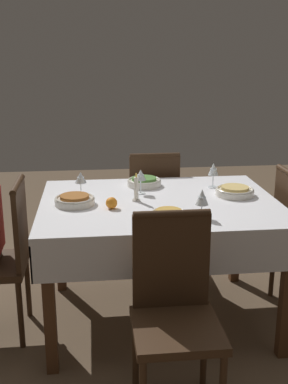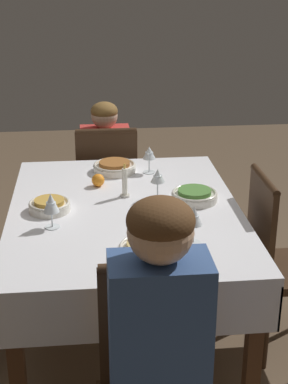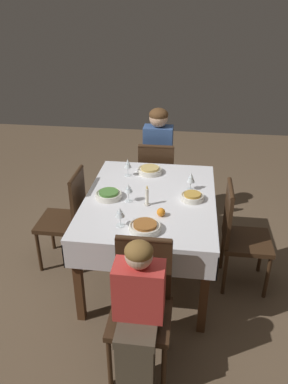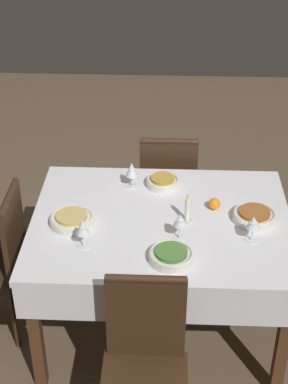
{
  "view_description": "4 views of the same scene",
  "coord_description": "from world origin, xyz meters",
  "views": [
    {
      "loc": [
        -0.38,
        -2.64,
        1.6
      ],
      "look_at": [
        -0.09,
        -0.03,
        0.84
      ],
      "focal_mm": 45.0,
      "sensor_mm": 36.0,
      "label": 1
    },
    {
      "loc": [
        2.46,
        -0.16,
        1.85
      ],
      "look_at": [
        0.03,
        0.09,
        0.86
      ],
      "focal_mm": 55.0,
      "sensor_mm": 36.0,
      "label": 2
    },
    {
      "loc": [
        -2.66,
        -0.29,
        2.22
      ],
      "look_at": [
        -0.03,
        0.05,
        0.83
      ],
      "focal_mm": 35.0,
      "sensor_mm": 36.0,
      "label": 3
    },
    {
      "loc": [
        -0.02,
        2.53,
        2.57
      ],
      "look_at": [
        0.09,
        0.01,
        0.95
      ],
      "focal_mm": 55.0,
      "sensor_mm": 36.0,
      "label": 4
    }
  ],
  "objects": [
    {
      "name": "wine_glass_west",
      "position": [
        -0.45,
        0.16,
        0.87
      ],
      "size": [
        0.07,
        0.07,
        0.15
      ],
      "color": "white",
      "rests_on": "dining_table"
    },
    {
      "name": "person_child_red",
      "position": [
        -1.06,
        -0.05,
        0.56
      ],
      "size": [
        0.33,
        0.3,
        1.03
      ],
      "rotation": [
        0.0,
        0.0,
        -1.57
      ],
      "color": "#4C4233",
      "rests_on": "ground_plane"
    },
    {
      "name": "bowl_east",
      "position": [
        0.47,
        0.06,
        0.8
      ],
      "size": [
        0.23,
        0.23,
        0.06
      ],
      "color": "silver",
      "rests_on": "dining_table"
    },
    {
      "name": "wine_glass_east",
      "position": [
        0.38,
        0.25,
        0.88
      ],
      "size": [
        0.07,
        0.07,
        0.16
      ],
      "color": "white",
      "rests_on": "dining_table"
    },
    {
      "name": "bowl_west",
      "position": [
        -0.49,
        -0.02,
        0.8
      ],
      "size": [
        0.23,
        0.23,
        0.06
      ],
      "color": "silver",
      "rests_on": "dining_table"
    },
    {
      "name": "candle_centerpiece",
      "position": [
        -0.13,
        0.01,
        0.83
      ],
      "size": [
        0.05,
        0.05,
        0.17
      ],
      "color": "beige",
      "rests_on": "dining_table"
    },
    {
      "name": "chair_north",
      "position": [
        0.06,
        0.74,
        0.5
      ],
      "size": [
        0.39,
        0.39,
        0.92
      ],
      "rotation": [
        0.0,
        0.0,
        3.14
      ],
      "color": "#382314",
      "rests_on": "ground_plane"
    },
    {
      "name": "bowl_south",
      "position": [
        -0.0,
        -0.34,
        0.8
      ],
      "size": [
        0.19,
        0.19,
        0.06
      ],
      "color": "silver",
      "rests_on": "dining_table"
    },
    {
      "name": "bowl_north",
      "position": [
        -0.05,
        0.33,
        0.8
      ],
      "size": [
        0.22,
        0.22,
        0.06
      ],
      "color": "silver",
      "rests_on": "dining_table"
    },
    {
      "name": "chair_east",
      "position": [
        0.9,
        0.03,
        0.5
      ],
      "size": [
        0.39,
        0.39,
        0.92
      ],
      "rotation": [
        0.0,
        0.0,
        1.57
      ],
      "color": "#382314",
      "rests_on": "ground_plane"
    },
    {
      "name": "orange_fruit",
      "position": [
        -0.28,
        -0.11,
        0.8
      ],
      "size": [
        0.06,
        0.06,
        0.06
      ],
      "primitive_type": "sphere",
      "color": "orange",
      "rests_on": "dining_table"
    },
    {
      "name": "dining_table",
      "position": [
        0.0,
        0.0,
        0.68
      ],
      "size": [
        1.38,
        1.05,
        0.77
      ],
      "color": "silver",
      "rests_on": "ground_plane"
    },
    {
      "name": "wine_glass_south",
      "position": [
        0.18,
        -0.32,
        0.88
      ],
      "size": [
        0.07,
        0.07,
        0.16
      ],
      "color": "white",
      "rests_on": "dining_table"
    },
    {
      "name": "chair_south",
      "position": [
        -0.03,
        -0.74,
        0.5
      ],
      "size": [
        0.39,
        0.39,
        0.92
      ],
      "color": "#382314",
      "rests_on": "ground_plane"
    },
    {
      "name": "ground_plane",
      "position": [
        0.0,
        0.0,
        0.0
      ],
      "size": [
        8.0,
        8.0,
        0.0
      ],
      "primitive_type": "plane",
      "color": "brown"
    },
    {
      "name": "wine_glass_north",
      "position": [
        -0.09,
        0.16,
        0.88
      ],
      "size": [
        0.07,
        0.07,
        0.15
      ],
      "color": "white",
      "rests_on": "dining_table"
    },
    {
      "name": "person_adult_denim",
      "position": [
        1.05,
        0.03,
        0.7
      ],
      "size": [
        0.34,
        0.3,
        1.23
      ],
      "rotation": [
        0.0,
        0.0,
        1.57
      ],
      "color": "#4C4233",
      "rests_on": "ground_plane"
    },
    {
      "name": "chair_west",
      "position": [
        -0.9,
        -0.05,
        0.5
      ],
      "size": [
        0.39,
        0.39,
        0.92
      ],
      "rotation": [
        0.0,
        0.0,
        -1.57
      ],
      "color": "#382314",
      "rests_on": "ground_plane"
    }
  ]
}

